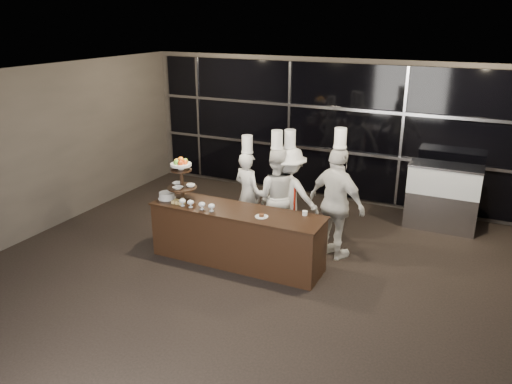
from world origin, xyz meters
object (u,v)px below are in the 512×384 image
at_px(chef_c, 289,194).
at_px(chef_d, 337,203).
at_px(chef_b, 276,195).
at_px(chef_a, 248,192).
at_px(display_case, 443,194).
at_px(display_stand, 182,176).
at_px(layer_cake, 167,196).
at_px(buffet_counter, 237,236).

bearing_deg(chef_c, chef_d, -17.32).
relative_size(chef_b, chef_d, 0.92).
bearing_deg(chef_a, chef_d, -6.71).
distance_m(display_case, chef_a, 3.63).
relative_size(display_stand, layer_cake, 2.48).
relative_size(buffet_counter, layer_cake, 9.47).
relative_size(display_stand, chef_a, 0.40).
height_order(display_case, chef_a, chef_a).
relative_size(display_case, chef_c, 0.64).
relative_size(layer_cake, chef_a, 0.16).
xyz_separation_m(chef_c, chef_d, (0.95, -0.30, 0.09)).
xyz_separation_m(buffet_counter, chef_b, (0.24, 1.02, 0.40)).
distance_m(display_case, chef_c, 2.94).
distance_m(buffet_counter, chef_c, 1.31).
distance_m(display_stand, chef_a, 1.38).
bearing_deg(buffet_counter, layer_cake, -177.76).
height_order(display_stand, chef_b, chef_b).
bearing_deg(chef_d, display_case, 54.10).
bearing_deg(chef_a, layer_cake, -129.28).
height_order(display_stand, chef_c, chef_c).
height_order(layer_cake, display_case, display_case).
bearing_deg(display_case, buffet_counter, -134.21).
bearing_deg(display_case, chef_a, -150.32).
bearing_deg(layer_cake, chef_a, 50.72).
bearing_deg(layer_cake, display_stand, 10.25).
height_order(display_case, chef_d, chef_d).
bearing_deg(layer_cake, chef_c, 36.18).
xyz_separation_m(buffet_counter, display_stand, (-1.00, -0.00, 0.87)).
relative_size(layer_cake, chef_b, 0.15).
bearing_deg(chef_a, display_case, 29.68).
distance_m(display_stand, chef_d, 2.55).
xyz_separation_m(display_case, chef_b, (-2.56, -1.86, 0.18)).
bearing_deg(layer_cake, buffet_counter, 2.24).
height_order(buffet_counter, layer_cake, layer_cake).
bearing_deg(chef_d, layer_cake, -160.42).
xyz_separation_m(layer_cake, chef_a, (0.93, 1.14, -0.17)).
xyz_separation_m(display_case, chef_c, (-2.39, -1.70, 0.17)).
relative_size(buffet_counter, chef_d, 1.30).
distance_m(display_case, chef_d, 2.48).
height_order(layer_cake, chef_a, chef_a).
xyz_separation_m(chef_a, chef_d, (1.71, -0.20, 0.15)).
distance_m(layer_cake, chef_d, 2.80).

